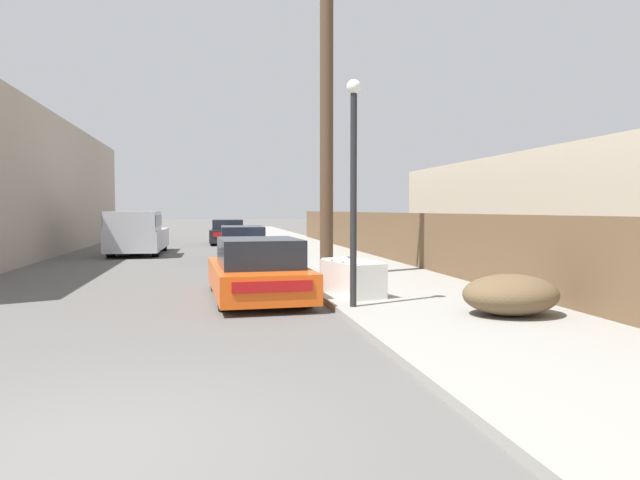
{
  "coord_description": "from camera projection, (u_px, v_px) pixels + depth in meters",
  "views": [
    {
      "loc": [
        0.94,
        -4.62,
        1.88
      ],
      "look_at": [
        3.59,
        8.89,
        1.15
      ],
      "focal_mm": 32.0,
      "sensor_mm": 36.0,
      "label": 1
    }
  ],
  "objects": [
    {
      "name": "ground_plane",
      "position": [
        88.0,
        451.0,
        4.44
      ],
      "size": [
        220.0,
        220.0,
        0.0
      ],
      "primitive_type": "plane",
      "color": "#595654"
    },
    {
      "name": "sidewalk_curb",
      "position": [
        297.0,
        246.0,
        28.49
      ],
      "size": [
        4.2,
        63.0,
        0.12
      ],
      "primitive_type": "cube",
      "color": "gray",
      "rests_on": "ground"
    },
    {
      "name": "discarded_fridge",
      "position": [
        352.0,
        278.0,
        11.74
      ],
      "size": [
        1.1,
        1.68,
        0.75
      ],
      "rotation": [
        0.0,
        0.0,
        0.26
      ],
      "color": "white",
      "rests_on": "sidewalk_curb"
    },
    {
      "name": "parked_sports_car_red",
      "position": [
        258.0,
        271.0,
        11.96
      ],
      "size": [
        2.02,
        4.39,
        1.29
      ],
      "rotation": [
        0.0,
        0.0,
        0.04
      ],
      "color": "#E05114",
      "rests_on": "ground"
    },
    {
      "name": "car_parked_mid",
      "position": [
        242.0,
        244.0,
        21.14
      ],
      "size": [
        1.84,
        4.69,
        1.27
      ],
      "rotation": [
        0.0,
        0.0,
        -0.02
      ],
      "color": "#2D478C",
      "rests_on": "ground"
    },
    {
      "name": "car_parked_far",
      "position": [
        228.0,
        232.0,
        31.14
      ],
      "size": [
        2.07,
        4.23,
        1.34
      ],
      "rotation": [
        0.0,
        0.0,
        -0.05
      ],
      "color": "black",
      "rests_on": "ground"
    },
    {
      "name": "pickup_truck",
      "position": [
        137.0,
        233.0,
        23.63
      ],
      "size": [
        2.11,
        5.55,
        1.81
      ],
      "rotation": [
        0.0,
        0.0,
        3.13
      ],
      "color": "silver",
      "rests_on": "ground"
    },
    {
      "name": "utility_pole",
      "position": [
        327.0,
        102.0,
        14.9
      ],
      "size": [
        1.8,
        0.35,
        8.99
      ],
      "color": "#4C3826",
      "rests_on": "sidewalk_curb"
    },
    {
      "name": "street_lamp",
      "position": [
        354.0,
        174.0,
        10.23
      ],
      "size": [
        0.26,
        0.26,
        4.08
      ],
      "color": "#232326",
      "rests_on": "sidewalk_curb"
    },
    {
      "name": "brush_pile",
      "position": [
        511.0,
        295.0,
        9.51
      ],
      "size": [
        1.63,
        1.32,
        0.69
      ],
      "color": "brown",
      "rests_on": "sidewalk_curb"
    },
    {
      "name": "wooden_fence",
      "position": [
        384.0,
        235.0,
        20.87
      ],
      "size": [
        0.08,
        32.99,
        1.66
      ],
      "primitive_type": "cube",
      "color": "brown",
      "rests_on": "sidewalk_curb"
    },
    {
      "name": "building_right_house",
      "position": [
        577.0,
        213.0,
        18.46
      ],
      "size": [
        6.0,
        15.09,
        3.55
      ],
      "primitive_type": "cube",
      "color": "beige",
      "rests_on": "ground"
    }
  ]
}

